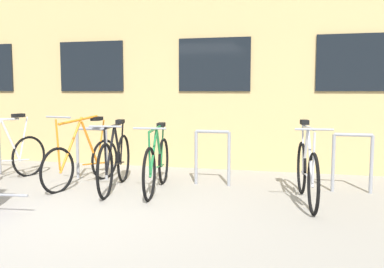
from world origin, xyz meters
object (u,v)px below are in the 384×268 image
Objects in this scene: bicycle_orange at (83,160)px; bicycle_green at (157,164)px; bicycle_white at (2,157)px; bicycle_silver at (307,171)px; bicycle_black at (115,161)px.

bicycle_orange is 0.97× the size of bicycle_green.
bicycle_green is (2.56, -0.01, -0.00)m from bicycle_white.
bicycle_silver is 2.07m from bicycle_green.
bicycle_white is 0.97× the size of bicycle_green.
bicycle_silver is at bearing -3.53° from bicycle_green.
bicycle_black is (-2.70, 0.10, 0.00)m from bicycle_silver.
bicycle_black is (0.58, -0.11, 0.02)m from bicycle_orange.
bicycle_orange reaches higher than bicycle_silver.
bicycle_black is at bearing -1.06° from bicycle_white.
bicycle_white is at bearing -176.74° from bicycle_orange.
bicycle_orange reaches higher than bicycle_white.
bicycle_black is at bearing -177.35° from bicycle_green.
bicycle_black is (1.93, -0.04, 0.02)m from bicycle_white.
bicycle_white is (-4.63, 0.13, -0.01)m from bicycle_silver.
bicycle_silver is at bearing -2.08° from bicycle_black.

